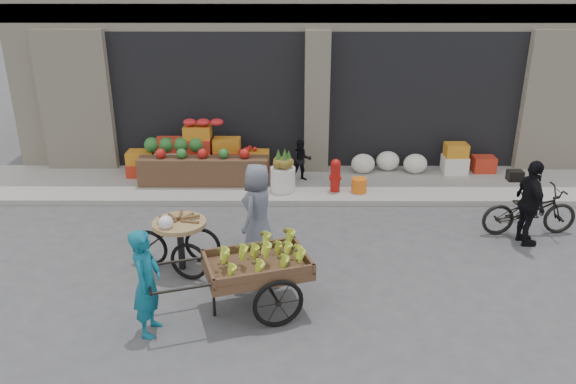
{
  "coord_description": "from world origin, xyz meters",
  "views": [
    {
      "loc": [
        -0.6,
        -7.5,
        4.49
      ],
      "look_at": [
        -0.63,
        1.02,
        1.1
      ],
      "focal_mm": 35.0,
      "sensor_mm": 36.0,
      "label": 1
    }
  ],
  "objects_px": {
    "banana_cart": "(253,264)",
    "tricycle_cart": "(180,237)",
    "vendor_grey": "(258,209)",
    "fire_hydrant": "(335,174)",
    "vendor_woman": "(147,283)",
    "seated_person": "(301,160)",
    "bicycle": "(530,211)",
    "orange_bucket": "(359,185)",
    "cyclist": "(530,203)",
    "pineapple_bin": "(283,179)"
  },
  "relations": [
    {
      "from": "tricycle_cart",
      "to": "vendor_grey",
      "type": "bearing_deg",
      "value": 39.02
    },
    {
      "from": "vendor_grey",
      "to": "banana_cart",
      "type": "bearing_deg",
      "value": 21.65
    },
    {
      "from": "fire_hydrant",
      "to": "tricycle_cart",
      "type": "bearing_deg",
      "value": -130.81
    },
    {
      "from": "vendor_grey",
      "to": "bicycle",
      "type": "distance_m",
      "value": 4.91
    },
    {
      "from": "pineapple_bin",
      "to": "banana_cart",
      "type": "distance_m",
      "value": 4.34
    },
    {
      "from": "vendor_woman",
      "to": "fire_hydrant",
      "type": "bearing_deg",
      "value": -24.9
    },
    {
      "from": "orange_bucket",
      "to": "vendor_grey",
      "type": "bearing_deg",
      "value": -128.73
    },
    {
      "from": "tricycle_cart",
      "to": "bicycle",
      "type": "height_order",
      "value": "tricycle_cart"
    },
    {
      "from": "vendor_woman",
      "to": "cyclist",
      "type": "xyz_separation_m",
      "value": [
        5.95,
        2.61,
        0.02
      ]
    },
    {
      "from": "fire_hydrant",
      "to": "vendor_woman",
      "type": "distance_m",
      "value": 5.55
    },
    {
      "from": "pineapple_bin",
      "to": "vendor_grey",
      "type": "bearing_deg",
      "value": -98.48
    },
    {
      "from": "orange_bucket",
      "to": "tricycle_cart",
      "type": "relative_size",
      "value": 0.22
    },
    {
      "from": "pineapple_bin",
      "to": "vendor_woman",
      "type": "bearing_deg",
      "value": -109.23
    },
    {
      "from": "pineapple_bin",
      "to": "fire_hydrant",
      "type": "relative_size",
      "value": 0.73
    },
    {
      "from": "orange_bucket",
      "to": "vendor_grey",
      "type": "height_order",
      "value": "vendor_grey"
    },
    {
      "from": "vendor_woman",
      "to": "vendor_grey",
      "type": "distance_m",
      "value": 2.62
    },
    {
      "from": "bicycle",
      "to": "pineapple_bin",
      "type": "bearing_deg",
      "value": 64.19
    },
    {
      "from": "vendor_woman",
      "to": "cyclist",
      "type": "relative_size",
      "value": 0.97
    },
    {
      "from": "orange_bucket",
      "to": "banana_cart",
      "type": "relative_size",
      "value": 0.12
    },
    {
      "from": "orange_bucket",
      "to": "bicycle",
      "type": "height_order",
      "value": "bicycle"
    },
    {
      "from": "seated_person",
      "to": "tricycle_cart",
      "type": "bearing_deg",
      "value": -127.84
    },
    {
      "from": "vendor_grey",
      "to": "fire_hydrant",
      "type": "bearing_deg",
      "value": 170.22
    },
    {
      "from": "tricycle_cart",
      "to": "vendor_woman",
      "type": "bearing_deg",
      "value": -80.54
    },
    {
      "from": "banana_cart",
      "to": "tricycle_cart",
      "type": "xyz_separation_m",
      "value": [
        -1.23,
        1.15,
        -0.16
      ]
    },
    {
      "from": "vendor_woman",
      "to": "vendor_grey",
      "type": "xyz_separation_m",
      "value": [
        1.31,
        2.27,
        0.04
      ]
    },
    {
      "from": "pineapple_bin",
      "to": "bicycle",
      "type": "relative_size",
      "value": 0.3
    },
    {
      "from": "seated_person",
      "to": "bicycle",
      "type": "xyz_separation_m",
      "value": [
        4.06,
        -2.44,
        -0.13
      ]
    },
    {
      "from": "orange_bucket",
      "to": "seated_person",
      "type": "relative_size",
      "value": 0.34
    },
    {
      "from": "orange_bucket",
      "to": "tricycle_cart",
      "type": "xyz_separation_m",
      "value": [
        -3.19,
        -3.06,
        0.3
      ]
    },
    {
      "from": "tricycle_cart",
      "to": "cyclist",
      "type": "distance_m",
      "value": 5.93
    },
    {
      "from": "seated_person",
      "to": "vendor_woman",
      "type": "distance_m",
      "value": 5.83
    },
    {
      "from": "pineapple_bin",
      "to": "tricycle_cart",
      "type": "distance_m",
      "value": 3.54
    },
    {
      "from": "bicycle",
      "to": "banana_cart",
      "type": "bearing_deg",
      "value": 113.74
    },
    {
      "from": "seated_person",
      "to": "vendor_grey",
      "type": "bearing_deg",
      "value": -113.87
    },
    {
      "from": "pineapple_bin",
      "to": "tricycle_cart",
      "type": "bearing_deg",
      "value": -116.65
    },
    {
      "from": "bicycle",
      "to": "vendor_grey",
      "type": "bearing_deg",
      "value": 95.19
    },
    {
      "from": "seated_person",
      "to": "fire_hydrant",
      "type": "bearing_deg",
      "value": -52.88
    },
    {
      "from": "fire_hydrant",
      "to": "cyclist",
      "type": "bearing_deg",
      "value": -34.67
    },
    {
      "from": "banana_cart",
      "to": "tricycle_cart",
      "type": "height_order",
      "value": "banana_cart"
    },
    {
      "from": "seated_person",
      "to": "bicycle",
      "type": "relative_size",
      "value": 0.54
    },
    {
      "from": "fire_hydrant",
      "to": "tricycle_cart",
      "type": "height_order",
      "value": "tricycle_cart"
    },
    {
      "from": "fire_hydrant",
      "to": "vendor_woman",
      "type": "bearing_deg",
      "value": -120.19
    },
    {
      "from": "bicycle",
      "to": "cyclist",
      "type": "relative_size",
      "value": 1.12
    },
    {
      "from": "fire_hydrant",
      "to": "banana_cart",
      "type": "relative_size",
      "value": 0.28
    },
    {
      "from": "cyclist",
      "to": "orange_bucket",
      "type": "bearing_deg",
      "value": 47.82
    },
    {
      "from": "vendor_woman",
      "to": "tricycle_cart",
      "type": "height_order",
      "value": "vendor_woman"
    },
    {
      "from": "fire_hydrant",
      "to": "bicycle",
      "type": "height_order",
      "value": "bicycle"
    },
    {
      "from": "tricycle_cart",
      "to": "cyclist",
      "type": "xyz_separation_m",
      "value": [
        5.85,
        0.92,
        0.2
      ]
    },
    {
      "from": "vendor_grey",
      "to": "tricycle_cart",
      "type": "bearing_deg",
      "value": -43.28
    },
    {
      "from": "banana_cart",
      "to": "fire_hydrant",
      "type": "bearing_deg",
      "value": 53.57
    }
  ]
}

